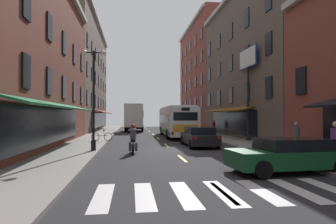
{
  "coord_description": "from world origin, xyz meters",
  "views": [
    {
      "loc": [
        -2.56,
        -17.85,
        2.14
      ],
      "look_at": [
        0.92,
        9.29,
        2.51
      ],
      "focal_mm": 30.97,
      "sensor_mm": 36.0,
      "label": 1
    }
  ],
  "objects_px": {
    "box_truck": "(134,117)",
    "pedestrian_mid": "(296,138)",
    "sedan_far": "(289,155)",
    "motorcycle_rider": "(133,141)",
    "billboard_sign": "(248,68)",
    "pedestrian_near": "(336,144)",
    "street_lamp_twin": "(94,95)",
    "bicycle_near": "(102,137)",
    "transit_bus": "(176,121)",
    "sedan_near": "(199,136)",
    "pedestrian_far": "(214,127)",
    "sedan_mid": "(135,124)"
  },
  "relations": [
    {
      "from": "transit_bus",
      "to": "street_lamp_twin",
      "type": "height_order",
      "value": "street_lamp_twin"
    },
    {
      "from": "street_lamp_twin",
      "to": "pedestrian_mid",
      "type": "bearing_deg",
      "value": -15.43
    },
    {
      "from": "motorcycle_rider",
      "to": "pedestrian_mid",
      "type": "relative_size",
      "value": 1.23
    },
    {
      "from": "billboard_sign",
      "to": "bicycle_near",
      "type": "bearing_deg",
      "value": 177.09
    },
    {
      "from": "sedan_far",
      "to": "motorcycle_rider",
      "type": "bearing_deg",
      "value": 132.26
    },
    {
      "from": "street_lamp_twin",
      "to": "bicycle_near",
      "type": "bearing_deg",
      "value": 91.3
    },
    {
      "from": "sedan_near",
      "to": "street_lamp_twin",
      "type": "bearing_deg",
      "value": -159.44
    },
    {
      "from": "box_truck",
      "to": "transit_bus",
      "type": "bearing_deg",
      "value": -69.24
    },
    {
      "from": "transit_bus",
      "to": "pedestrian_mid",
      "type": "height_order",
      "value": "transit_bus"
    },
    {
      "from": "motorcycle_rider",
      "to": "transit_bus",
      "type": "bearing_deg",
      "value": 70.46
    },
    {
      "from": "billboard_sign",
      "to": "pedestrian_mid",
      "type": "xyz_separation_m",
      "value": [
        -0.99,
        -8.66,
        -5.07
      ]
    },
    {
      "from": "billboard_sign",
      "to": "pedestrian_mid",
      "type": "bearing_deg",
      "value": -96.51
    },
    {
      "from": "sedan_mid",
      "to": "street_lamp_twin",
      "type": "distance_m",
      "value": 32.5
    },
    {
      "from": "sedan_far",
      "to": "box_truck",
      "type": "bearing_deg",
      "value": 100.31
    },
    {
      "from": "street_lamp_twin",
      "to": "pedestrian_far",
      "type": "bearing_deg",
      "value": 51.26
    },
    {
      "from": "billboard_sign",
      "to": "sedan_far",
      "type": "height_order",
      "value": "billboard_sign"
    },
    {
      "from": "sedan_near",
      "to": "sedan_far",
      "type": "xyz_separation_m",
      "value": [
        1.21,
        -9.49,
        -0.03
      ]
    },
    {
      "from": "transit_bus",
      "to": "sedan_near",
      "type": "distance_m",
      "value": 9.56
    },
    {
      "from": "sedan_far",
      "to": "bicycle_near",
      "type": "xyz_separation_m",
      "value": [
        -8.21,
        13.21,
        -0.17
      ]
    },
    {
      "from": "pedestrian_near",
      "to": "pedestrian_mid",
      "type": "bearing_deg",
      "value": -26.64
    },
    {
      "from": "billboard_sign",
      "to": "sedan_near",
      "type": "bearing_deg",
      "value": -147.53
    },
    {
      "from": "bicycle_near",
      "to": "pedestrian_mid",
      "type": "distance_m",
      "value": 14.33
    },
    {
      "from": "street_lamp_twin",
      "to": "motorcycle_rider",
      "type": "bearing_deg",
      "value": -13.27
    },
    {
      "from": "sedan_mid",
      "to": "bicycle_near",
      "type": "xyz_separation_m",
      "value": [
        -3.0,
        -25.97,
        -0.21
      ]
    },
    {
      "from": "sedan_far",
      "to": "pedestrian_near",
      "type": "bearing_deg",
      "value": -6.71
    },
    {
      "from": "sedan_near",
      "to": "sedan_mid",
      "type": "bearing_deg",
      "value": 97.68
    },
    {
      "from": "box_truck",
      "to": "pedestrian_mid",
      "type": "distance_m",
      "value": 27.2
    },
    {
      "from": "sedan_near",
      "to": "pedestrian_mid",
      "type": "height_order",
      "value": "pedestrian_mid"
    },
    {
      "from": "sedan_near",
      "to": "pedestrian_mid",
      "type": "distance_m",
      "value": 6.79
    },
    {
      "from": "billboard_sign",
      "to": "box_truck",
      "type": "height_order",
      "value": "billboard_sign"
    },
    {
      "from": "transit_bus",
      "to": "pedestrian_mid",
      "type": "distance_m",
      "value": 15.6
    },
    {
      "from": "billboard_sign",
      "to": "sedan_far",
      "type": "xyz_separation_m",
      "value": [
        -3.69,
        -12.6,
        -5.4
      ]
    },
    {
      "from": "box_truck",
      "to": "sedan_mid",
      "type": "xyz_separation_m",
      "value": [
        0.23,
        9.31,
        -1.22
      ]
    },
    {
      "from": "transit_bus",
      "to": "sedan_far",
      "type": "height_order",
      "value": "transit_bus"
    },
    {
      "from": "billboard_sign",
      "to": "sedan_far",
      "type": "relative_size",
      "value": 1.68
    },
    {
      "from": "pedestrian_near",
      "to": "street_lamp_twin",
      "type": "xyz_separation_m",
      "value": [
        -9.86,
        7.12,
        2.27
      ]
    },
    {
      "from": "box_truck",
      "to": "bicycle_near",
      "type": "relative_size",
      "value": 4.2
    },
    {
      "from": "street_lamp_twin",
      "to": "billboard_sign",
      "type": "bearing_deg",
      "value": 25.82
    },
    {
      "from": "billboard_sign",
      "to": "motorcycle_rider",
      "type": "relative_size",
      "value": 3.68
    },
    {
      "from": "sedan_far",
      "to": "pedestrian_near",
      "type": "distance_m",
      "value": 1.85
    },
    {
      "from": "transit_bus",
      "to": "sedan_near",
      "type": "relative_size",
      "value": 2.32
    },
    {
      "from": "pedestrian_far",
      "to": "street_lamp_twin",
      "type": "height_order",
      "value": "street_lamp_twin"
    },
    {
      "from": "motorcycle_rider",
      "to": "box_truck",
      "type": "bearing_deg",
      "value": 89.13
    },
    {
      "from": "sedan_mid",
      "to": "bicycle_near",
      "type": "distance_m",
      "value": 26.15
    },
    {
      "from": "box_truck",
      "to": "pedestrian_near",
      "type": "bearing_deg",
      "value": -76.49
    },
    {
      "from": "sedan_far",
      "to": "pedestrian_far",
      "type": "bearing_deg",
      "value": 81.26
    },
    {
      "from": "sedan_mid",
      "to": "billboard_sign",
      "type": "bearing_deg",
      "value": -71.49
    },
    {
      "from": "pedestrian_near",
      "to": "street_lamp_twin",
      "type": "bearing_deg",
      "value": 39.88
    },
    {
      "from": "transit_bus",
      "to": "sedan_far",
      "type": "relative_size",
      "value": 2.45
    },
    {
      "from": "transit_bus",
      "to": "sedan_near",
      "type": "xyz_separation_m",
      "value": [
        0.11,
        -9.51,
        -0.91
      ]
    }
  ]
}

